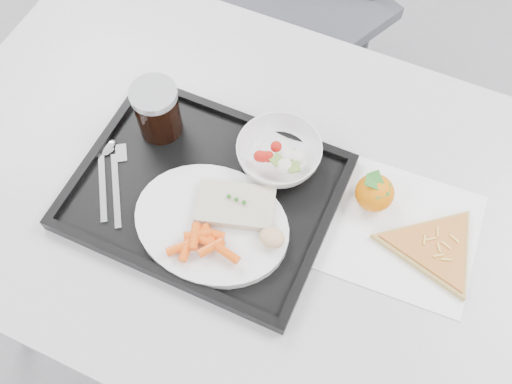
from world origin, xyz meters
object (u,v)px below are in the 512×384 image
salad_bowl (279,154)px  pizza_slice (434,248)px  tangerine (375,193)px  tray (205,193)px  dinner_plate (212,224)px  cola_glass (157,110)px  table (242,202)px

salad_bowl → pizza_slice: salad_bowl is taller
tangerine → pizza_slice: bearing=-19.5°
tray → pizza_slice: tray is taller
salad_bowl → pizza_slice: bearing=-8.8°
dinner_plate → tangerine: tangerine is taller
dinner_plate → cola_glass: cola_glass is taller
salad_bowl → tangerine: (0.18, -0.00, -0.00)m
tray → tangerine: bearing=21.5°
tray → tangerine: tangerine is taller
cola_glass → tangerine: bearing=2.9°
table → cola_glass: bearing=167.1°
dinner_plate → pizza_slice: dinner_plate is taller
table → dinner_plate: dinner_plate is taller
cola_glass → tray: bearing=-32.9°
tray → dinner_plate: bearing=-53.4°
salad_bowl → cola_glass: cola_glass is taller
table → cola_glass: (-0.19, 0.04, 0.14)m
pizza_slice → cola_glass: bearing=177.5°
table → dinner_plate: (-0.01, -0.10, 0.09)m
tangerine → table: bearing=-164.3°
tray → salad_bowl: 0.15m
cola_glass → tangerine: cola_glass is taller
tray → salad_bowl: (0.09, 0.11, 0.03)m
tray → pizza_slice: 0.41m
table → cola_glass: cola_glass is taller
tray → table: bearing=42.1°
tray → cola_glass: 0.17m
tray → salad_bowl: size_ratio=2.96×
dinner_plate → pizza_slice: (0.36, 0.12, -0.01)m
dinner_plate → tangerine: (0.23, 0.16, 0.01)m
table → salad_bowl: 0.13m
table → tangerine: bearing=15.7°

